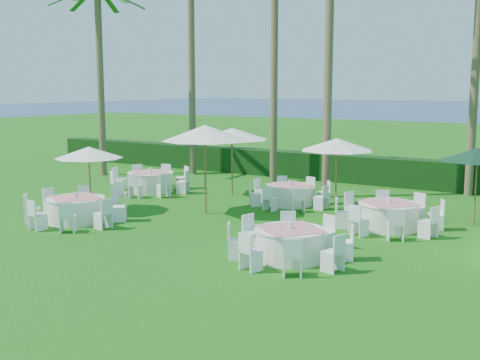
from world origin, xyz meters
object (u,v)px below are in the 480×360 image
object	(u,v)px
banquet_table_e	(290,194)
umbrella_b	(205,133)
banquet_table_c	(290,243)
umbrella_a	(89,153)
banquet_table_a	(76,209)
banquet_table_d	(151,181)
banquet_table_f	(389,215)
umbrella_c	(232,134)
umbrella_d	(337,144)
umbrella_green	(478,155)

from	to	relation	value
banquet_table_e	umbrella_b	distance (m)	4.05
banquet_table_c	umbrella_a	distance (m)	8.67
banquet_table_a	banquet_table_c	world-z (taller)	banquet_table_a
banquet_table_e	umbrella_b	size ratio (longest dim) A/B	0.99
banquet_table_d	banquet_table_e	bearing A→B (deg)	4.69
umbrella_a	banquet_table_f	bearing A→B (deg)	17.10
banquet_table_a	banquet_table_c	xyz separation A→B (m)	(7.62, -0.16, -0.01)
banquet_table_c	banquet_table_d	distance (m)	10.81
banquet_table_c	banquet_table_e	world-z (taller)	banquet_table_c
umbrella_c	umbrella_d	world-z (taller)	umbrella_c
umbrella_b	banquet_table_e	bearing A→B (deg)	58.41
banquet_table_c	umbrella_c	bearing A→B (deg)	131.49
banquet_table_e	umbrella_green	size ratio (longest dim) A/B	1.24
umbrella_d	umbrella_green	distance (m)	4.65
banquet_table_a	banquet_table_d	distance (m)	5.73
banquet_table_a	umbrella_c	bearing A→B (deg)	76.62
banquet_table_f	umbrella_c	bearing A→B (deg)	161.32
umbrella_c	banquet_table_d	bearing A→B (deg)	-159.88
banquet_table_d	banquet_table_f	world-z (taller)	banquet_table_d
banquet_table_f	banquet_table_c	bearing A→B (deg)	-103.46
banquet_table_c	umbrella_c	size ratio (longest dim) A/B	1.08
banquet_table_d	banquet_table_e	xyz separation A→B (m)	(6.07, 0.50, -0.04)
banquet_table_f	umbrella_green	xyz separation A→B (m)	(2.06, 2.01, 1.76)
banquet_table_e	umbrella_d	distance (m)	2.48
umbrella_b	umbrella_green	distance (m)	8.59
umbrella_a	umbrella_d	size ratio (longest dim) A/B	0.89
banquet_table_c	umbrella_green	distance (m)	7.37
banquet_table_c	umbrella_b	world-z (taller)	umbrella_b
umbrella_a	umbrella_c	distance (m)	5.81
umbrella_a	umbrella_b	bearing A→B (deg)	27.33
umbrella_d	umbrella_green	xyz separation A→B (m)	(4.64, -0.09, -0.07)
banquet_table_d	banquet_table_e	size ratio (longest dim) A/B	1.09
banquet_table_a	umbrella_green	xyz separation A→B (m)	(10.74, 6.28, 1.76)
banquet_table_e	umbrella_c	distance (m)	3.59
umbrella_b	umbrella_c	distance (m)	3.69
umbrella_b	umbrella_c	bearing A→B (deg)	108.42
umbrella_a	umbrella_b	size ratio (longest dim) A/B	0.77
banquet_table_e	umbrella_b	world-z (taller)	umbrella_b
banquet_table_f	umbrella_a	size ratio (longest dim) A/B	1.36
umbrella_c	umbrella_d	bearing A→B (deg)	-3.80
umbrella_d	umbrella_c	bearing A→B (deg)	176.20
banquet_table_a	banquet_table_f	size ratio (longest dim) A/B	1.02
umbrella_green	umbrella_b	bearing A→B (deg)	-158.79
banquet_table_e	banquet_table_f	bearing A→B (deg)	-22.45
banquet_table_e	umbrella_a	world-z (taller)	umbrella_a
banquet_table_a	umbrella_green	bearing A→B (deg)	30.32
banquet_table_e	umbrella_green	bearing A→B (deg)	2.54
umbrella_a	umbrella_d	world-z (taller)	umbrella_d
banquet_table_d	umbrella_c	bearing A→B (deg)	20.12
umbrella_a	umbrella_d	distance (m)	8.48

